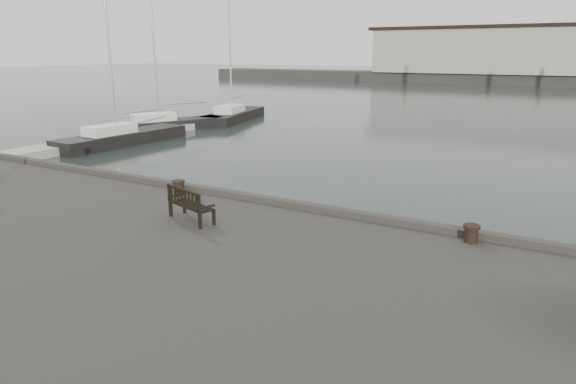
% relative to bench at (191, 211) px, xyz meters
% --- Properties ---
extents(ground, '(400.00, 400.00, 0.00)m').
position_rel_bench_xyz_m(ground, '(1.35, 2.58, -1.84)').
color(ground, black).
rests_on(ground, ground).
extents(pontoon, '(2.00, 24.00, 0.50)m').
position_rel_bench_xyz_m(pontoon, '(-18.65, 12.58, -1.59)').
color(pontoon, '#B6B1A9').
rests_on(pontoon, ground).
extents(breakwater, '(140.00, 9.50, 12.20)m').
position_rel_bench_xyz_m(breakwater, '(-3.21, 94.58, 2.46)').
color(breakwater, '#383530').
rests_on(breakwater, ground).
extents(bench, '(1.62, 0.95, 0.88)m').
position_rel_bench_xyz_m(bench, '(0.00, 0.00, 0.00)').
color(bench, black).
rests_on(bench, quay).
extents(bollard_left, '(0.44, 0.44, 0.41)m').
position_rel_bench_xyz_m(bollard_left, '(-2.15, 1.94, -0.07)').
color(bollard_left, black).
rests_on(bollard_left, quay).
extents(bollard_right, '(0.53, 0.53, 0.42)m').
position_rel_bench_xyz_m(bollard_right, '(6.75, 2.08, -0.07)').
color(bollard_right, black).
rests_on(bollard_right, quay).
extents(yacht_b, '(5.58, 9.63, 12.70)m').
position_rel_bench_xyz_m(yacht_b, '(-19.39, 19.61, -1.59)').
color(yacht_b, black).
rests_on(yacht_b, ground).
extents(yacht_c, '(2.71, 9.49, 12.66)m').
position_rel_bench_xyz_m(yacht_c, '(-17.50, 13.63, -1.60)').
color(yacht_c, black).
rests_on(yacht_c, ground).
extents(yacht_d, '(4.82, 9.84, 11.97)m').
position_rel_bench_xyz_m(yacht_d, '(-18.39, 27.32, -1.61)').
color(yacht_d, black).
rests_on(yacht_d, ground).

